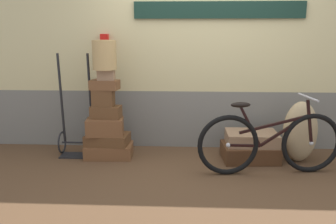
{
  "coord_description": "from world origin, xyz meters",
  "views": [
    {
      "loc": [
        -0.18,
        -3.93,
        1.56
      ],
      "look_at": [
        -0.39,
        0.19,
        0.62
      ],
      "focal_mm": 37.48,
      "sensor_mm": 36.0,
      "label": 1
    }
  ],
  "objects_px": {
    "luggage_trolley": "(77,132)",
    "suitcase_5": "(105,85)",
    "burlap_sack": "(300,132)",
    "suitcase_0": "(109,151)",
    "suitcase_7": "(250,152)",
    "suitcase_6": "(106,75)",
    "suitcase_4": "(103,98)",
    "suitcase_1": "(108,139)",
    "bicycle": "(270,143)",
    "suitcase_2": "(105,127)",
    "suitcase_8": "(252,138)",
    "wicker_basket": "(104,55)",
    "suitcase_3": "(106,112)"
  },
  "relations": [
    {
      "from": "burlap_sack",
      "to": "bicycle",
      "type": "relative_size",
      "value": 0.46
    },
    {
      "from": "suitcase_8",
      "to": "luggage_trolley",
      "type": "bearing_deg",
      "value": 177.91
    },
    {
      "from": "suitcase_2",
      "to": "suitcase_6",
      "type": "distance_m",
      "value": 0.65
    },
    {
      "from": "suitcase_4",
      "to": "burlap_sack",
      "type": "bearing_deg",
      "value": 2.57
    },
    {
      "from": "suitcase_6",
      "to": "burlap_sack",
      "type": "relative_size",
      "value": 0.28
    },
    {
      "from": "suitcase_8",
      "to": "bicycle",
      "type": "height_order",
      "value": "bicycle"
    },
    {
      "from": "suitcase_0",
      "to": "suitcase_6",
      "type": "relative_size",
      "value": 2.83
    },
    {
      "from": "suitcase_0",
      "to": "luggage_trolley",
      "type": "xyz_separation_m",
      "value": [
        -0.43,
        0.1,
        0.21
      ]
    },
    {
      "from": "suitcase_6",
      "to": "burlap_sack",
      "type": "bearing_deg",
      "value": -4.26
    },
    {
      "from": "suitcase_1",
      "to": "wicker_basket",
      "type": "bearing_deg",
      "value": -66.41
    },
    {
      "from": "suitcase_3",
      "to": "bicycle",
      "type": "height_order",
      "value": "bicycle"
    },
    {
      "from": "suitcase_7",
      "to": "bicycle",
      "type": "height_order",
      "value": "bicycle"
    },
    {
      "from": "suitcase_0",
      "to": "suitcase_6",
      "type": "bearing_deg",
      "value": 94.43
    },
    {
      "from": "suitcase_1",
      "to": "luggage_trolley",
      "type": "xyz_separation_m",
      "value": [
        -0.41,
        0.09,
        0.06
      ]
    },
    {
      "from": "bicycle",
      "to": "suitcase_4",
      "type": "bearing_deg",
      "value": 167.1
    },
    {
      "from": "luggage_trolley",
      "to": "burlap_sack",
      "type": "relative_size",
      "value": 1.74
    },
    {
      "from": "suitcase_4",
      "to": "suitcase_8",
      "type": "height_order",
      "value": "suitcase_4"
    },
    {
      "from": "suitcase_5",
      "to": "suitcase_7",
      "type": "xyz_separation_m",
      "value": [
        1.81,
        -0.04,
        -0.83
      ]
    },
    {
      "from": "suitcase_8",
      "to": "bicycle",
      "type": "bearing_deg",
      "value": -75.7
    },
    {
      "from": "suitcase_0",
      "to": "suitcase_6",
      "type": "distance_m",
      "value": 0.97
    },
    {
      "from": "suitcase_5",
      "to": "suitcase_7",
      "type": "bearing_deg",
      "value": 5.49
    },
    {
      "from": "suitcase_1",
      "to": "suitcase_3",
      "type": "distance_m",
      "value": 0.35
    },
    {
      "from": "suitcase_0",
      "to": "wicker_basket",
      "type": "height_order",
      "value": "wicker_basket"
    },
    {
      "from": "suitcase_2",
      "to": "suitcase_1",
      "type": "bearing_deg",
      "value": 58.3
    },
    {
      "from": "suitcase_1",
      "to": "suitcase_3",
      "type": "relative_size",
      "value": 1.45
    },
    {
      "from": "suitcase_1",
      "to": "luggage_trolley",
      "type": "bearing_deg",
      "value": 172.64
    },
    {
      "from": "suitcase_8",
      "to": "wicker_basket",
      "type": "bearing_deg",
      "value": -179.35
    },
    {
      "from": "suitcase_4",
      "to": "bicycle",
      "type": "xyz_separation_m",
      "value": [
        1.97,
        -0.45,
        -0.41
      ]
    },
    {
      "from": "suitcase_1",
      "to": "bicycle",
      "type": "height_order",
      "value": "bicycle"
    },
    {
      "from": "suitcase_2",
      "to": "suitcase_7",
      "type": "xyz_separation_m",
      "value": [
        1.82,
        0.01,
        -0.31
      ]
    },
    {
      "from": "wicker_basket",
      "to": "luggage_trolley",
      "type": "distance_m",
      "value": 1.09
    },
    {
      "from": "suitcase_0",
      "to": "suitcase_7",
      "type": "relative_size",
      "value": 0.88
    },
    {
      "from": "burlap_sack",
      "to": "suitcase_5",
      "type": "bearing_deg",
      "value": 178.9
    },
    {
      "from": "suitcase_8",
      "to": "suitcase_7",
      "type": "bearing_deg",
      "value": -123.47
    },
    {
      "from": "suitcase_6",
      "to": "suitcase_7",
      "type": "distance_m",
      "value": 2.02
    },
    {
      "from": "suitcase_1",
      "to": "suitcase_5",
      "type": "bearing_deg",
      "value": 154.11
    },
    {
      "from": "wicker_basket",
      "to": "suitcase_8",
      "type": "bearing_deg",
      "value": 0.48
    },
    {
      "from": "suitcase_2",
      "to": "suitcase_5",
      "type": "height_order",
      "value": "suitcase_5"
    },
    {
      "from": "luggage_trolley",
      "to": "suitcase_4",
      "type": "bearing_deg",
      "value": -13.45
    },
    {
      "from": "suitcase_4",
      "to": "suitcase_5",
      "type": "xyz_separation_m",
      "value": [
        0.02,
        0.01,
        0.16
      ]
    },
    {
      "from": "suitcase_6",
      "to": "bicycle",
      "type": "height_order",
      "value": "suitcase_6"
    },
    {
      "from": "suitcase_4",
      "to": "luggage_trolley",
      "type": "bearing_deg",
      "value": 169.93
    },
    {
      "from": "luggage_trolley",
      "to": "burlap_sack",
      "type": "height_order",
      "value": "luggage_trolley"
    },
    {
      "from": "luggage_trolley",
      "to": "suitcase_5",
      "type": "bearing_deg",
      "value": -11.16
    },
    {
      "from": "burlap_sack",
      "to": "luggage_trolley",
      "type": "bearing_deg",
      "value": 177.43
    },
    {
      "from": "suitcase_8",
      "to": "burlap_sack",
      "type": "height_order",
      "value": "burlap_sack"
    },
    {
      "from": "suitcase_0",
      "to": "suitcase_2",
      "type": "distance_m",
      "value": 0.32
    },
    {
      "from": "suitcase_7",
      "to": "suitcase_3",
      "type": "bearing_deg",
      "value": 174.75
    },
    {
      "from": "suitcase_3",
      "to": "luggage_trolley",
      "type": "relative_size",
      "value": 0.28
    },
    {
      "from": "suitcase_6",
      "to": "suitcase_8",
      "type": "bearing_deg",
      "value": -3.35
    }
  ]
}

